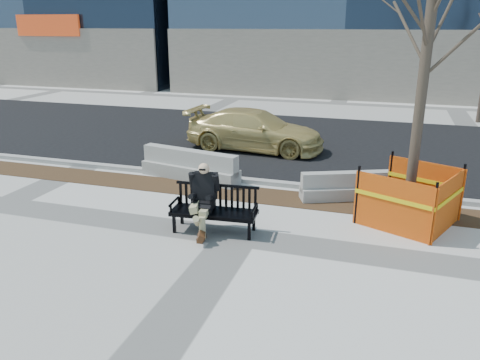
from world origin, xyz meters
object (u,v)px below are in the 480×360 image
object	(u,v)px
sedan	(255,149)
jersey_barrier_left	(190,179)
tree_fence	(406,222)
jersey_barrier_right	(349,199)
bench	(214,231)
seated_man	(204,229)

from	to	relation	value
sedan	jersey_barrier_left	world-z (taller)	sedan
tree_fence	jersey_barrier_left	size ratio (longest dim) A/B	2.21
jersey_barrier_right	bench	bearing A→B (deg)	-154.84
seated_man	jersey_barrier_left	bearing A→B (deg)	113.23
jersey_barrier_right	seated_man	bearing A→B (deg)	-157.81
seated_man	sedan	xyz separation A→B (m)	(-0.84, 7.09, 0.00)
seated_man	jersey_barrier_right	distance (m)	4.13
jersey_barrier_left	jersey_barrier_right	xyz separation A→B (m)	(4.61, -0.29, 0.00)
jersey_barrier_left	jersey_barrier_right	distance (m)	4.62
jersey_barrier_left	jersey_barrier_right	size ratio (longest dim) A/B	1.20
bench	seated_man	distance (m)	0.26
bench	jersey_barrier_left	bearing A→B (deg)	116.46
bench	tree_fence	bearing A→B (deg)	19.83
jersey_barrier_left	sedan	bearing A→B (deg)	88.33
tree_fence	jersey_barrier_right	bearing A→B (deg)	140.66
tree_fence	sedan	distance (m)	7.36
sedan	jersey_barrier_left	bearing A→B (deg)	171.05
seated_man	jersey_barrier_left	world-z (taller)	seated_man
tree_fence	jersey_barrier_right	xyz separation A→B (m)	(-1.38, 1.13, 0.00)
tree_fence	sedan	bearing A→B (deg)	134.11
tree_fence	jersey_barrier_right	world-z (taller)	tree_fence
bench	jersey_barrier_right	bearing A→B (deg)	43.67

